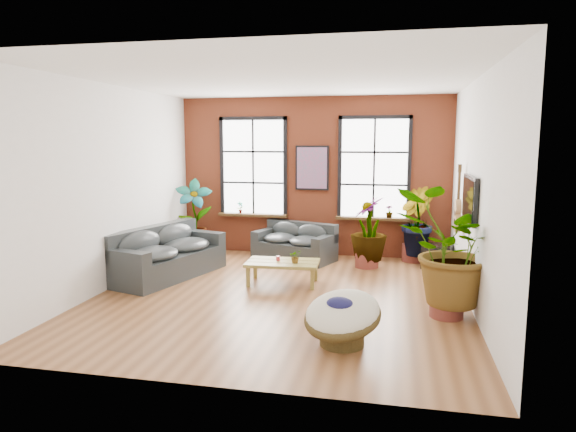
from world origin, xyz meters
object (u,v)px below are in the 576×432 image
Objects in this scene: coffee_table at (283,264)px; sofa_back at (295,243)px; sofa_left at (165,254)px; papasan_chair at (342,316)px.

sofa_back is at bearing 91.36° from coffee_table.
coffee_table is (0.15, -1.94, 0.01)m from sofa_back.
sofa_left reaches higher than coffee_table.
papasan_chair reaches higher than coffee_table.
sofa_left is at bearing 168.30° from papasan_chair.
sofa_back is 1.48× the size of papasan_chair.
coffee_table is 2.89m from papasan_chair.
papasan_chair is (1.48, -4.51, 0.02)m from sofa_back.
sofa_back is at bearing -32.27° from sofa_left.
coffee_table is at bearing 141.64° from papasan_chair.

